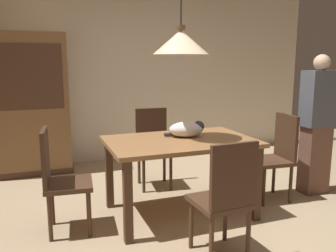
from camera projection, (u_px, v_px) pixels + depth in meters
ground at (189, 234)px, 3.09m from camera, size 10.00×10.00×0.00m
back_wall at (119, 64)px, 5.27m from camera, size 6.40×0.10×2.90m
dining_table at (180, 150)px, 3.40m from camera, size 1.40×0.90×0.75m
chair_near_front at (225, 195)px, 2.61m from camera, size 0.42×0.42×0.93m
chair_right_side at (277, 153)px, 3.80m from camera, size 0.43×0.43×0.93m
chair_left_side at (59, 176)px, 3.04m from camera, size 0.44×0.44×0.93m
chair_far_back at (153, 144)px, 4.23m from camera, size 0.44×0.44×0.93m
cat_sleeping at (187, 129)px, 3.49m from camera, size 0.40×0.28×0.16m
pendant_lamp at (181, 42)px, 3.21m from camera, size 0.52×0.52×1.30m
hutch_bookcase at (25, 108)px, 4.60m from camera, size 1.12×0.45×1.85m
person_standing at (317, 125)px, 3.93m from camera, size 0.36×0.22×1.56m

